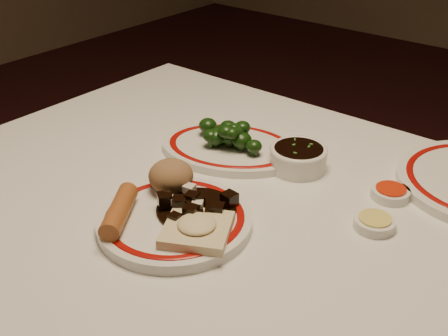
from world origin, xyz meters
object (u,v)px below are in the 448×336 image
(fried_wonton, at_px, (197,228))
(broccoli_plate, at_px, (231,148))
(stirfry_heap, at_px, (195,207))
(broccoli_pile, at_px, (230,134))
(rice_mound, at_px, (171,176))
(main_plate, at_px, (175,220))
(spring_roll, at_px, (119,211))
(soy_bowl, at_px, (298,158))
(dining_table, at_px, (242,260))

(fried_wonton, height_order, broccoli_plate, fried_wonton)
(fried_wonton, distance_m, stirfry_heap, 0.06)
(broccoli_pile, bearing_deg, rice_mound, -81.85)
(stirfry_heap, bearing_deg, broccoli_plate, 115.07)
(broccoli_plate, bearing_deg, stirfry_heap, -64.93)
(main_plate, distance_m, spring_roll, 0.09)
(main_plate, bearing_deg, spring_roll, -134.76)
(main_plate, xyz_separation_m, stirfry_heap, (0.02, 0.03, 0.02))
(rice_mound, relative_size, soy_bowl, 0.72)
(stirfry_heap, bearing_deg, rice_mound, 161.30)
(stirfry_heap, height_order, broccoli_pile, broccoli_pile)
(dining_table, bearing_deg, soy_bowl, 94.14)
(spring_roll, distance_m, broccoli_plate, 0.31)
(spring_roll, relative_size, broccoli_plate, 0.36)
(fried_wonton, xyz_separation_m, broccoli_pile, (-0.14, 0.25, 0.01))
(stirfry_heap, xyz_separation_m, broccoli_pile, (-0.10, 0.21, 0.01))
(dining_table, relative_size, rice_mound, 16.29)
(dining_table, bearing_deg, fried_wonton, -92.87)
(spring_roll, bearing_deg, soy_bowl, 38.51)
(spring_roll, height_order, broccoli_plate, spring_roll)
(spring_roll, height_order, soy_bowl, spring_roll)
(main_plate, distance_m, stirfry_heap, 0.04)
(broccoli_pile, bearing_deg, spring_roll, -85.07)
(fried_wonton, bearing_deg, rice_mound, 150.14)
(rice_mound, relative_size, broccoli_pile, 0.48)
(main_plate, distance_m, rice_mound, 0.09)
(dining_table, bearing_deg, spring_roll, -128.93)
(main_plate, relative_size, stirfry_heap, 2.23)
(dining_table, bearing_deg, main_plate, -124.57)
(soy_bowl, bearing_deg, main_plate, -100.27)
(dining_table, xyz_separation_m, spring_roll, (-0.12, -0.15, 0.13))
(fried_wonton, height_order, soy_bowl, fried_wonton)
(main_plate, relative_size, soy_bowl, 2.71)
(rice_mound, bearing_deg, fried_wonton, -29.86)
(main_plate, bearing_deg, soy_bowl, 79.73)
(fried_wonton, bearing_deg, stirfry_heap, 134.75)
(spring_roll, relative_size, stirfry_heap, 0.93)
(broccoli_plate, bearing_deg, fried_wonton, -61.18)
(dining_table, height_order, stirfry_heap, stirfry_heap)
(rice_mound, bearing_deg, broccoli_pile, 98.15)
(dining_table, height_order, broccoli_plate, broccoli_plate)
(rice_mound, xyz_separation_m, spring_roll, (-0.00, -0.11, -0.01))
(broccoli_plate, height_order, broccoli_pile, broccoli_pile)
(spring_roll, xyz_separation_m, fried_wonton, (0.12, 0.05, -0.01))
(soy_bowl, bearing_deg, dining_table, -85.86)
(main_plate, height_order, fried_wonton, fried_wonton)
(main_plate, relative_size, broccoli_pile, 1.82)
(dining_table, bearing_deg, broccoli_plate, 133.55)
(broccoli_plate, bearing_deg, rice_mound, -81.88)
(stirfry_heap, bearing_deg, dining_table, 54.04)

